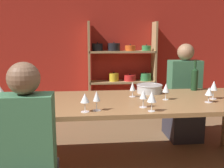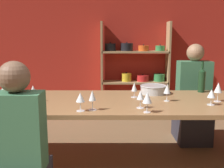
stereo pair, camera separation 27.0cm
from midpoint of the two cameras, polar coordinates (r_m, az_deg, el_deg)
name	(u,v)px [view 1 (the left image)]	position (r m, az deg, el deg)	size (l,w,h in m)	color
wall_back_red	(97,39)	(4.95, -4.91, 9.67)	(8.80, 0.06, 2.70)	red
shelf_unit	(121,75)	(4.83, 0.40, 1.88)	(1.24, 0.30, 1.66)	tan
dining_table	(113,107)	(2.65, -2.70, -5.07)	(3.12, 1.01, 0.76)	olive
mixing_bowl	(149,88)	(2.99, 5.61, -0.96)	(0.30, 0.30, 0.09)	#B7BABC
wine_bottle_green	(195,78)	(3.22, 15.28, 1.16)	(0.08, 0.08, 0.36)	#19381E
wine_glass_white_a	(97,97)	(2.26, -6.80, -2.85)	(0.07, 0.07, 0.18)	white
wine_glass_empty_a	(214,86)	(2.81, 18.78, -0.44)	(0.08, 0.08, 0.19)	white
wine_glass_empty_b	(152,97)	(2.23, 5.25, -2.88)	(0.08, 0.08, 0.18)	white
wine_glass_red_b	(133,87)	(2.77, 1.73, -0.70)	(0.07, 0.07, 0.16)	white
wine_glass_empty_c	(85,99)	(2.23, -9.39, -3.18)	(0.08, 0.08, 0.16)	white
wine_glass_red_c	(166,88)	(2.66, 8.86, -0.95)	(0.07, 0.07, 0.17)	white
wine_glass_red_d	(209,92)	(2.65, 17.69, -1.69)	(0.08, 0.08, 0.15)	white
wine_glass_white_b	(31,92)	(2.64, -19.97, -1.65)	(0.07, 0.07, 0.16)	white
wine_glass_empty_d	(143,95)	(2.35, 3.59, -2.42)	(0.07, 0.07, 0.16)	white
wine_glass_empty_e	(0,90)	(2.85, -25.79, -1.13)	(0.08, 0.08, 0.16)	white
person_far_a	(183,104)	(3.71, 13.26, -4.27)	(0.42, 0.53, 1.31)	#2D2D38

